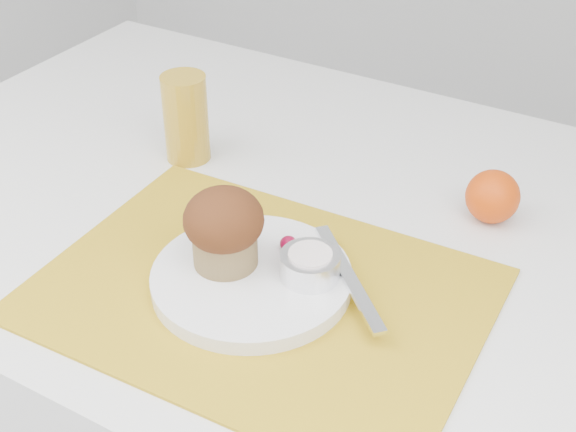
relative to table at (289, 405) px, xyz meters
The scene contains 11 objects.
table is the anchor object (origin of this frame).
placemat 0.42m from the table, 70.15° to the right, with size 0.48×0.35×0.00m, color gold.
plate 0.42m from the table, 74.08° to the right, with size 0.22×0.22×0.02m, color white.
ramekin 0.45m from the table, 52.40° to the right, with size 0.07×0.07×0.03m, color white.
cream 0.46m from the table, 52.40° to the right, with size 0.05×0.05×0.01m, color white.
raspberry_near 0.42m from the table, 60.43° to the right, with size 0.02×0.02×0.02m, color #61021B.
raspberry_far 0.43m from the table, 56.74° to the right, with size 0.02×0.02×0.02m, color #600207.
butter_knife 0.44m from the table, 39.65° to the right, with size 0.19×0.02×0.00m, color white.
orange 0.48m from the table, 23.43° to the left, with size 0.07×0.07×0.07m, color #E54908.
juice_glass 0.48m from the table, 169.59° to the left, with size 0.06×0.06×0.12m, color gold.
muffin 0.47m from the table, 85.69° to the right, with size 0.09×0.09×0.09m.
Camera 1 is at (0.43, -0.69, 1.33)m, focal length 50.00 mm.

